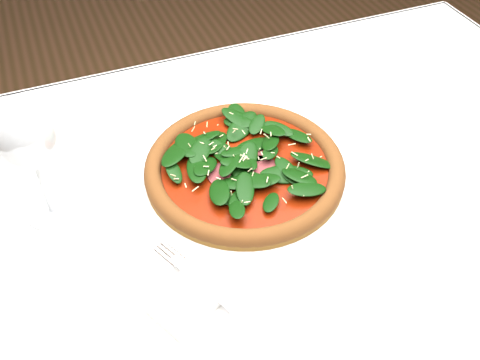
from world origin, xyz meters
name	(u,v)px	position (x,y,z in m)	size (l,w,h in m)	color
dining_table	(280,226)	(0.00, 0.00, 0.65)	(1.21, 0.81, 0.75)	white
plate	(245,175)	(-0.05, 0.03, 0.76)	(0.35, 0.35, 0.02)	white
pizza	(245,165)	(-0.05, 0.03, 0.78)	(0.32, 0.32, 0.04)	olive
wine_glass	(25,137)	(-0.34, 0.07, 0.89)	(0.08, 0.08, 0.20)	silver
napkin	(203,286)	(-0.18, -0.13, 0.76)	(0.15, 0.07, 0.01)	white
fork	(189,271)	(-0.19, -0.11, 0.76)	(0.07, 0.14, 0.00)	silver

